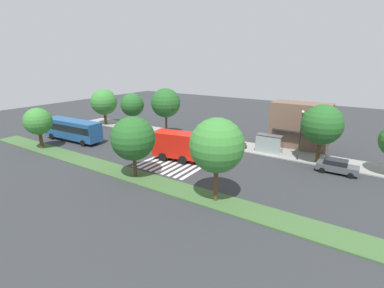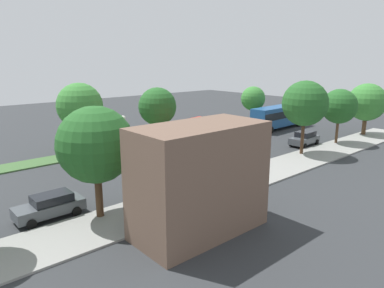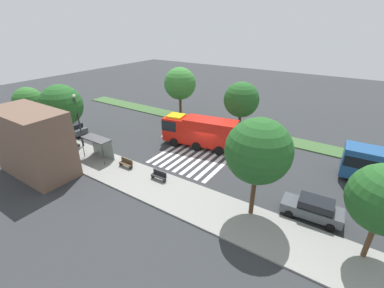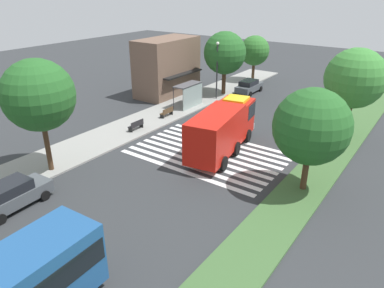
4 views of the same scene
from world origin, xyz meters
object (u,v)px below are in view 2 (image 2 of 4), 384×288
transit_bus (279,115)px  median_tree_far_west (253,99)px  parked_car_west (305,138)px  sidewalk_tree_west (339,106)px  fire_truck (182,137)px  street_lamp (125,154)px  median_tree_west (157,107)px  parked_car_mid (50,206)px  sidewalk_tree_east (96,145)px  bench_near_shelter (215,177)px  bench_west_of_shelter (250,167)px  sidewalk_tree_center (305,104)px  median_tree_center (80,106)px  bus_stop_shelter (179,172)px  sidewalk_tree_far_west (367,102)px

transit_bus → median_tree_far_west: (-0.11, -5.17, 2.09)m
parked_car_west → sidewalk_tree_west: bearing=145.7°
fire_truck → street_lamp: bearing=24.2°
fire_truck → sidewalk_tree_west: 20.09m
median_tree_west → parked_car_mid: bearing=36.1°
sidewalk_tree_east → bench_near_shelter: bearing=178.2°
parked_car_mid → street_lamp: (-4.76, 1.80, 3.10)m
bench_west_of_shelter → fire_truck: bearing=-83.4°
street_lamp → sidewalk_tree_center: size_ratio=0.81×
bench_west_of_shelter → street_lamp: 13.16m
street_lamp → bench_west_of_shelter: bearing=176.7°
median_tree_far_west → median_tree_center: (29.05, 0.00, 1.32)m
bench_near_shelter → median_tree_far_west: size_ratio=0.27×
parked_car_west → bench_west_of_shelter: bearing=7.5°
street_lamp → median_tree_west: (-13.95, -15.45, 0.55)m
transit_bus → median_tree_west: bearing=161.9°
sidewalk_tree_east → median_tree_far_west: sidewalk_tree_east is taller
bench_west_of_shelter → bus_stop_shelter: bearing=-0.2°
transit_bus → sidewalk_tree_far_west: sidewalk_tree_far_west is taller
sidewalk_tree_west → bench_near_shelter: bearing=0.9°
sidewalk_tree_far_west → median_tree_west: sidewalk_tree_far_west is taller
median_tree_far_west → fire_truck: bearing=19.6°
median_tree_center → sidewalk_tree_west: bearing=148.7°
sidewalk_tree_center → parked_car_mid: bearing=-4.7°
transit_bus → median_tree_center: bearing=167.2°
bench_near_shelter → median_tree_center: 17.48m
transit_bus → median_tree_far_west: median_tree_far_west is taller
transit_bus → sidewalk_tree_center: (10.73, 10.68, 3.65)m
street_lamp → median_tree_far_west: bearing=-154.8°
sidewalk_tree_far_west → bench_near_shelter: bearing=0.7°
sidewalk_tree_west → street_lamp: bearing=-0.8°
bench_near_shelter → sidewalk_tree_far_west: (-29.32, -0.34, 4.00)m
fire_truck → median_tree_far_west: median_tree_far_west is taller
parked_car_west → median_tree_west: median_tree_west is taller
fire_truck → sidewalk_tree_center: (-10.28, 8.33, 3.60)m
sidewalk_tree_west → median_tree_far_west: 16.15m
fire_truck → street_lamp: size_ratio=1.47×
fire_truck → parked_car_mid: bearing=10.5°
sidewalk_tree_center → parked_car_west: bearing=-152.1°
sidewalk_tree_far_west → sidewalk_tree_center: size_ratio=0.88×
median_tree_west → sidewalk_tree_east: bearing=44.3°
bench_west_of_shelter → median_tree_far_west: size_ratio=0.27×
bus_stop_shelter → street_lamp: (4.23, -0.72, 2.05)m
sidewalk_tree_center → median_tree_far_west: (-10.84, -15.85, -1.56)m
bench_near_shelter → sidewalk_tree_far_west: sidewalk_tree_far_west is taller
sidewalk_tree_center → median_tree_center: 24.15m
fire_truck → median_tree_center: median_tree_center is taller
parked_car_mid → bench_west_of_shelter: 17.65m
street_lamp → median_tree_far_west: (-32.82, -15.45, 0.18)m
sidewalk_tree_center → median_tree_west: 17.81m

